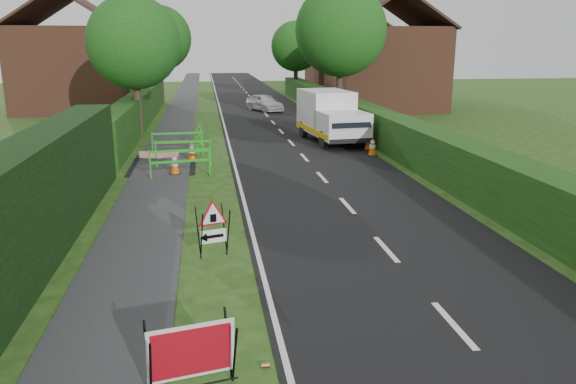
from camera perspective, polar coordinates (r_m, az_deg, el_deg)
ground at (r=11.25m, az=-0.77°, el=-8.34°), size 120.00×120.00×0.00m
road_surface at (r=45.63m, az=-3.51°, el=9.23°), size 6.00×90.00×0.02m
footpath at (r=45.50m, az=-10.51°, el=9.00°), size 2.00×90.00×0.02m
hedge_west_near at (r=11.75m, az=-26.04°, el=-8.90°), size 1.10×18.00×2.50m
hedge_west_far at (r=32.76m, az=-14.76°, el=6.57°), size 1.00×24.00×1.80m
hedge_east at (r=27.76m, az=8.24°, el=5.49°), size 1.20×50.00×1.50m
house_west at (r=41.20m, az=-20.91°, el=11.74°), size 7.50×7.40×7.88m
house_east_a at (r=40.23m, az=9.77°, el=12.43°), size 7.50×7.40×7.88m
house_east_b at (r=53.96m, az=6.15°, el=13.11°), size 7.50×7.40×7.88m
tree_nw at (r=28.44m, az=-15.40°, el=14.42°), size 4.40×4.40×6.70m
tree_ne at (r=33.18m, az=5.38°, el=16.05°), size 5.20×5.20×7.79m
tree_fw at (r=44.38m, az=-12.99°, el=14.97°), size 4.80×4.80×7.24m
tree_fe at (r=48.88m, az=0.81°, el=14.57°), size 4.20×4.20×6.33m
red_rect_sign at (r=7.66m, az=-9.79°, el=-15.82°), size 1.23×0.89×0.96m
triangle_sign at (r=11.92m, az=-7.77°, el=-3.29°), size 0.91×0.91×1.08m
works_van at (r=26.24m, az=4.33°, el=7.77°), size 2.53×5.26×2.31m
traffic_cone_0 at (r=23.18m, az=8.58°, el=4.63°), size 0.38×0.38×0.79m
traffic_cone_1 at (r=24.44m, az=8.14°, el=5.17°), size 0.38×0.38×0.79m
traffic_cone_2 at (r=27.68m, az=5.12°, el=6.38°), size 0.38×0.38×0.79m
traffic_cone_3 at (r=19.99m, az=-11.44°, el=2.88°), size 0.38×0.38×0.79m
traffic_cone_4 at (r=22.27m, az=-9.75°, el=4.17°), size 0.38×0.38×0.79m
ped_barrier_0 at (r=19.49m, az=-10.92°, el=3.32°), size 2.09×0.68×1.00m
ped_barrier_1 at (r=21.28m, az=-10.58°, el=4.29°), size 2.06×0.38×1.00m
ped_barrier_2 at (r=23.33m, az=-11.16°, el=5.17°), size 2.08×0.46×1.00m
ped_barrier_3 at (r=24.56m, az=-9.07°, el=5.74°), size 0.52×2.08×1.00m
redwhite_plank at (r=21.42m, az=-12.92°, el=2.52°), size 1.46×0.44×0.25m
litter_can at (r=8.31m, az=-2.31°, el=-17.37°), size 0.12×0.07×0.07m
hatchback_car at (r=38.49m, az=-2.40°, el=9.06°), size 2.61×3.65×1.16m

